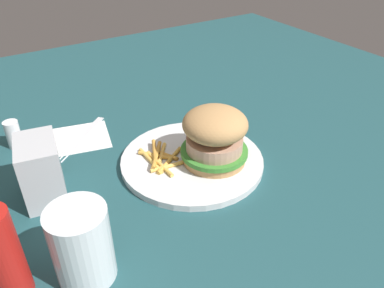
% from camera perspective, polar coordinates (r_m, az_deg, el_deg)
% --- Properties ---
extents(ground_plane, '(1.60, 1.60, 0.00)m').
position_cam_1_polar(ground_plane, '(0.67, 0.34, -4.31)').
color(ground_plane, '#1E474C').
extents(plate, '(0.26, 0.26, 0.01)m').
position_cam_1_polar(plate, '(0.69, 0.00, -2.50)').
color(plate, silver).
rests_on(plate, ground_plane).
extents(sandwich, '(0.12, 0.12, 0.10)m').
position_cam_1_polar(sandwich, '(0.65, 3.57, 1.20)').
color(sandwich, tan).
rests_on(sandwich, plate).
extents(fries_pile, '(0.11, 0.08, 0.01)m').
position_cam_1_polar(fries_pile, '(0.68, -4.85, -2.12)').
color(fries_pile, '#E5B251').
rests_on(fries_pile, plate).
extents(napkin, '(0.13, 0.13, 0.00)m').
position_cam_1_polar(napkin, '(0.80, -16.41, 0.93)').
color(napkin, white).
rests_on(napkin, ground_plane).
extents(fork, '(0.13, 0.14, 0.00)m').
position_cam_1_polar(fork, '(0.80, -16.50, 1.03)').
color(fork, silver).
rests_on(fork, napkin).
extents(drink_glass, '(0.07, 0.07, 0.11)m').
position_cam_1_polar(drink_glass, '(0.50, -16.18, -14.83)').
color(drink_glass, silver).
rests_on(drink_glass, ground_plane).
extents(napkin_dispenser, '(0.10, 0.07, 0.10)m').
position_cam_1_polar(napkin_dispenser, '(0.64, -21.81, -3.73)').
color(napkin_dispenser, '#B7BABF').
rests_on(napkin_dispenser, ground_plane).
extents(ketchup_bottle, '(0.04, 0.04, 0.13)m').
position_cam_1_polar(ketchup_bottle, '(0.50, -26.73, -14.87)').
color(ketchup_bottle, '#B21914').
rests_on(ketchup_bottle, ground_plane).
extents(salt_shaker, '(0.03, 0.03, 0.06)m').
position_cam_1_polar(salt_shaker, '(0.80, -25.35, 1.33)').
color(salt_shaker, white).
rests_on(salt_shaker, ground_plane).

